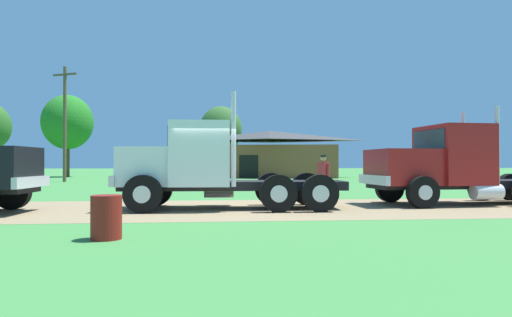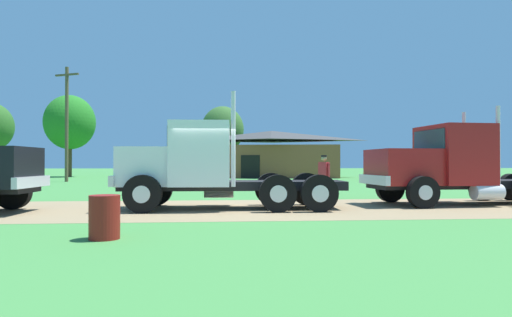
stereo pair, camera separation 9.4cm
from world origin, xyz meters
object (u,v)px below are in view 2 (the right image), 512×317
utility_pole_near (67,121)px  visitor_far_side (324,174)px  shed_building (272,155)px  truck_near_right (446,167)px  steel_barrel (104,217)px  truck_foreground_white (201,167)px

utility_pole_near → visitor_far_side: bearing=-44.7°
shed_building → utility_pole_near: (-17.09, -8.94, 2.46)m
truck_near_right → steel_barrel: truck_near_right is taller
steel_barrel → shed_building: bearing=78.2°
truck_foreground_white → utility_pole_near: bearing=118.7°
truck_near_right → visitor_far_side: 5.12m
shed_building → utility_pole_near: 19.45m
truck_foreground_white → truck_near_right: size_ratio=0.98×
visitor_far_side → utility_pole_near: (-16.44, 16.26, 3.74)m
steel_barrel → utility_pole_near: (-9.75, 26.13, 4.30)m
truck_foreground_white → visitor_far_side: size_ratio=4.03×
truck_near_right → visitor_far_side: bearing=133.7°
visitor_far_side → shed_building: shed_building is taller
truck_foreground_white → utility_pole_near: utility_pole_near is taller
truck_near_right → shed_building: bearing=95.7°
truck_foreground_white → truck_near_right: truck_foreground_white is taller
shed_building → steel_barrel: bearing=-101.8°
steel_barrel → shed_building: size_ratio=0.06×
truck_near_right → shed_building: shed_building is taller
visitor_far_side → truck_foreground_white: bearing=-138.9°
visitor_far_side → shed_building: 25.24m
truck_near_right → utility_pole_near: size_ratio=0.83×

